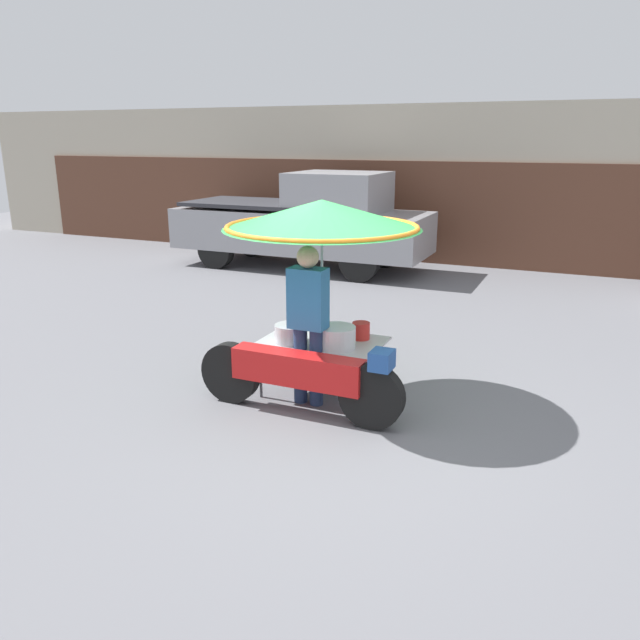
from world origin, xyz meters
TOP-DOWN VIEW (x-y plane):
  - ground_plane at (0.00, 0.00)m, footprint 36.00×36.00m
  - shopfront_building at (0.00, 9.28)m, footprint 28.00×2.06m
  - vendor_motorcycle_cart at (-0.41, 0.52)m, footprint 2.19×2.03m
  - vendor_person at (-0.43, 0.28)m, footprint 0.38×0.22m
  - pickup_truck at (-3.41, 6.64)m, footprint 5.39×1.82m

SIDE VIEW (x-z plane):
  - ground_plane at x=0.00m, z-range 0.00..0.00m
  - vendor_person at x=-0.43m, z-range 0.10..1.77m
  - pickup_truck at x=-3.41m, z-range -0.04..1.97m
  - vendor_motorcycle_cart at x=-0.41m, z-range 0.57..2.65m
  - shopfront_building at x=0.00m, z-range -0.01..3.36m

